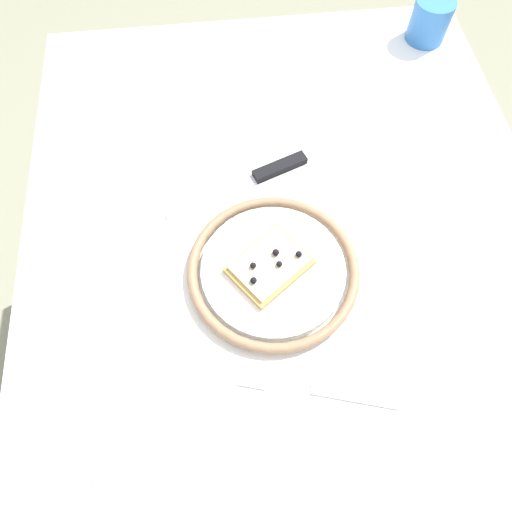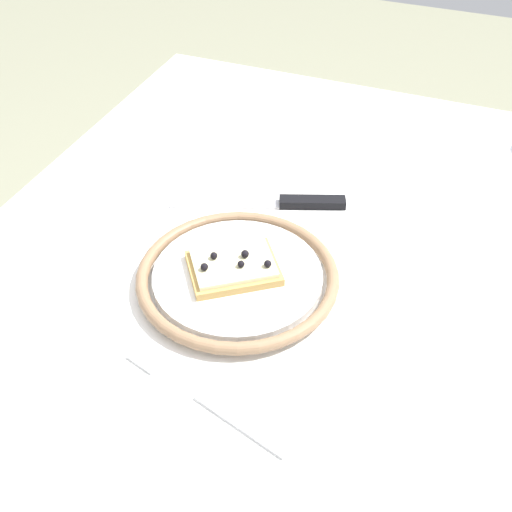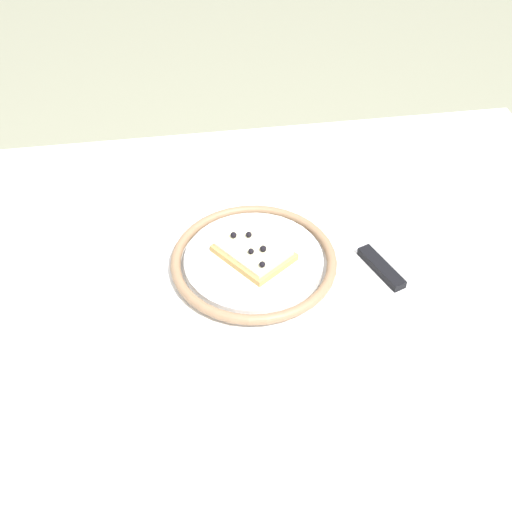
{
  "view_description": "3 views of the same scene",
  "coord_description": "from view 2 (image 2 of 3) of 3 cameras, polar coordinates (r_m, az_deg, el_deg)",
  "views": [
    {
      "loc": [
        -0.32,
        0.09,
        1.34
      ],
      "look_at": [
        -0.03,
        0.06,
        0.77
      ],
      "focal_mm": 32.84,
      "sensor_mm": 36.0,
      "label": 1
    },
    {
      "loc": [
        -0.56,
        -0.19,
        1.28
      ],
      "look_at": [
        -0.02,
        0.02,
        0.78
      ],
      "focal_mm": 45.83,
      "sensor_mm": 36.0,
      "label": 2
    },
    {
      "loc": [
        -0.13,
        -0.61,
        1.4
      ],
      "look_at": [
        -0.04,
        0.04,
        0.76
      ],
      "focal_mm": 44.66,
      "sensor_mm": 36.0,
      "label": 3
    }
  ],
  "objects": [
    {
      "name": "plate",
      "position": [
        0.77,
        -1.62,
        -1.84
      ],
      "size": [
        0.24,
        0.24,
        0.02
      ],
      "color": "white",
      "rests_on": "dining_table"
    },
    {
      "name": "fork",
      "position": [
        0.67,
        -4.66,
        -12.25
      ],
      "size": [
        0.07,
        0.2,
        0.0
      ],
      "color": "silver",
      "rests_on": "dining_table"
    },
    {
      "name": "pizza_slice_near",
      "position": [
        0.76,
        -1.98,
        -0.91
      ],
      "size": [
        0.12,
        0.13,
        0.03
      ],
      "color": "tan",
      "rests_on": "plate"
    },
    {
      "name": "knife",
      "position": [
        0.89,
        2.85,
        4.67
      ],
      "size": [
        0.1,
        0.23,
        0.01
      ],
      "color": "silver",
      "rests_on": "dining_table"
    },
    {
      "name": "dining_table",
      "position": [
        0.86,
        1.74,
        -5.62
      ],
      "size": [
        1.02,
        0.79,
        0.74
      ],
      "color": "white",
      "rests_on": "ground_plane"
    }
  ]
}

